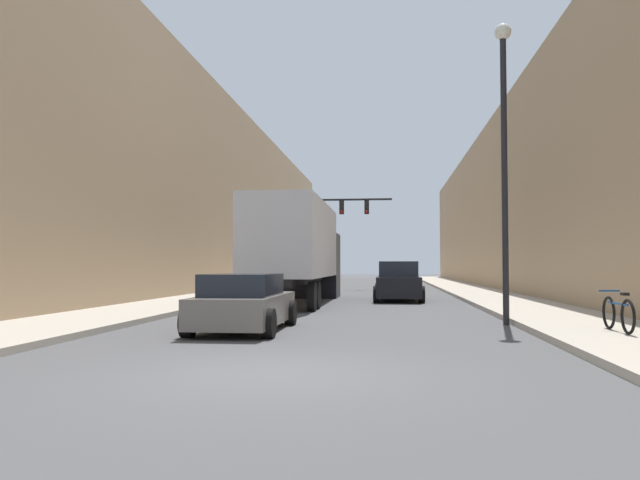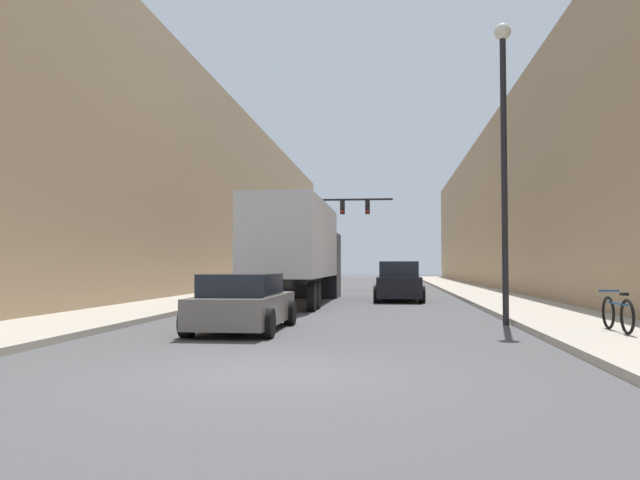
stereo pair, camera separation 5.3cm
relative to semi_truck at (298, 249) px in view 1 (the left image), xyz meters
The scene contains 11 objects.
ground_plane 16.88m from the semi_truck, 82.99° to the right, with size 200.00×200.00×0.00m, color #4C4C4F.
sidewalk_right 16.00m from the semi_truck, 57.67° to the left, with size 3.20×80.00×0.15m.
sidewalk_left 14.26m from the semi_truck, 108.16° to the left, with size 3.20×80.00×0.15m.
building_right 18.98m from the semi_truck, 45.68° to the left, with size 6.00×80.00×10.76m.
building_left 16.57m from the semi_truck, 123.89° to the left, with size 6.00×80.00×12.00m.
semi_truck is the anchor object (origin of this frame).
sedan_car 11.01m from the semi_truck, 88.50° to the right, with size 2.01×4.28×1.35m.
suv_car 4.87m from the semi_truck, 28.10° to the left, with size 2.10×4.93×1.71m.
traffic_signal_gantry 15.46m from the semi_truck, 93.07° to the left, with size 6.68×0.35×6.16m.
street_lamp 11.39m from the semi_truck, 52.51° to the right, with size 0.44×0.44×7.93m.
parked_bicycle 14.51m from the semi_truck, 53.84° to the right, with size 0.44×1.83×0.86m.
Camera 1 is at (1.66, -8.80, 1.55)m, focal length 35.00 mm.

